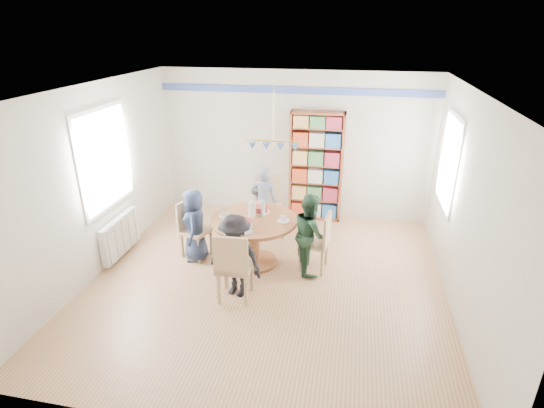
% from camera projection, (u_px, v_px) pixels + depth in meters
% --- Properties ---
extents(ground, '(5.00, 5.00, 0.00)m').
position_uv_depth(ground, '(267.00, 281.00, 6.12)').
color(ground, tan).
extents(room_shell, '(5.00, 5.00, 5.00)m').
position_uv_depth(room_shell, '(261.00, 154.00, 6.30)').
color(room_shell, white).
rests_on(room_shell, ground).
extents(radiator, '(0.12, 1.00, 0.60)m').
position_uv_depth(radiator, '(121.00, 235.00, 6.68)').
color(radiator, silver).
rests_on(radiator, ground).
extents(dining_table, '(1.30, 1.30, 0.75)m').
position_uv_depth(dining_table, '(254.00, 230.00, 6.39)').
color(dining_table, brown).
rests_on(dining_table, ground).
extents(chair_left, '(0.51, 0.51, 0.91)m').
position_uv_depth(chair_left, '(192.00, 226.00, 6.65)').
color(chair_left, tan).
rests_on(chair_left, ground).
extents(chair_right, '(0.45, 0.45, 0.92)m').
position_uv_depth(chair_right, '(319.00, 239.00, 6.24)').
color(chair_right, tan).
rests_on(chair_right, ground).
extents(chair_far, '(0.58, 0.58, 1.03)m').
position_uv_depth(chair_far, '(269.00, 203.00, 7.32)').
color(chair_far, tan).
rests_on(chair_far, ground).
extents(chair_near, '(0.47, 0.47, 1.02)m').
position_uv_depth(chair_near, '(233.00, 265.00, 5.48)').
color(chair_near, tan).
rests_on(chair_near, ground).
extents(person_left, '(0.50, 0.64, 1.15)m').
position_uv_depth(person_left, '(195.00, 225.00, 6.51)').
color(person_left, '#1B253D').
rests_on(person_left, ground).
extents(person_right, '(0.63, 0.71, 1.22)m').
position_uv_depth(person_right, '(310.00, 234.00, 6.17)').
color(person_right, '#1B3624').
rests_on(person_right, ground).
extents(person_far, '(0.49, 0.35, 1.26)m').
position_uv_depth(person_far, '(264.00, 202.00, 7.20)').
color(person_far, gray).
rests_on(person_far, ground).
extents(person_near, '(0.86, 0.63, 1.18)m').
position_uv_depth(person_near, '(236.00, 256.00, 5.62)').
color(person_near, black).
rests_on(person_near, ground).
extents(bookshelf, '(0.96, 0.29, 2.02)m').
position_uv_depth(bookshelf, '(316.00, 168.00, 7.76)').
color(bookshelf, maroon).
rests_on(bookshelf, ground).
extents(tableware, '(1.09, 1.09, 0.29)m').
position_uv_depth(tableware, '(253.00, 214.00, 6.32)').
color(tableware, white).
rests_on(tableware, dining_table).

